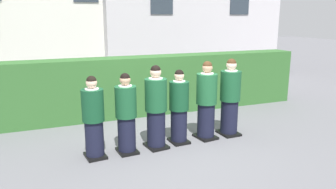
# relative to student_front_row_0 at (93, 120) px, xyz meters

# --- Properties ---
(ground_plane) EXTENTS (60.00, 60.00, 0.00)m
(ground_plane) POSITION_rel_student_front_row_0_xyz_m (1.48, 0.07, -0.73)
(ground_plane) COLOR slate
(student_front_row_0) EXTENTS (0.40, 0.51, 1.53)m
(student_front_row_0) POSITION_rel_student_front_row_0_xyz_m (0.00, 0.00, 0.00)
(student_front_row_0) COLOR black
(student_front_row_0) RESTS_ON ground
(student_front_row_1) EXTENTS (0.40, 0.50, 1.54)m
(student_front_row_1) POSITION_rel_student_front_row_0_xyz_m (0.61, 0.00, 0.01)
(student_front_row_1) COLOR black
(student_front_row_1) RESTS_ON ground
(student_front_row_2) EXTENTS (0.44, 0.52, 1.65)m
(student_front_row_2) POSITION_rel_student_front_row_0_xyz_m (1.21, 0.03, 0.06)
(student_front_row_2) COLOR black
(student_front_row_2) RESTS_ON ground
(student_front_row_3) EXTENTS (0.40, 0.46, 1.53)m
(student_front_row_3) POSITION_rel_student_front_row_0_xyz_m (1.74, 0.11, -0.00)
(student_front_row_3) COLOR black
(student_front_row_3) RESTS_ON ground
(student_front_row_4) EXTENTS (0.45, 0.52, 1.66)m
(student_front_row_4) POSITION_rel_student_front_row_0_xyz_m (2.37, 0.13, 0.06)
(student_front_row_4) COLOR black
(student_front_row_4) RESTS_ON ground
(student_front_row_5) EXTENTS (0.44, 0.50, 1.68)m
(student_front_row_5) POSITION_rel_student_front_row_0_xyz_m (2.96, 0.14, 0.08)
(student_front_row_5) COLOR black
(student_front_row_5) RESTS_ON ground
(hedge) EXTENTS (9.55, 0.70, 1.54)m
(hedge) POSITION_rel_student_front_row_0_xyz_m (1.48, 2.38, 0.04)
(hedge) COLOR #33662D
(hedge) RESTS_ON ground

